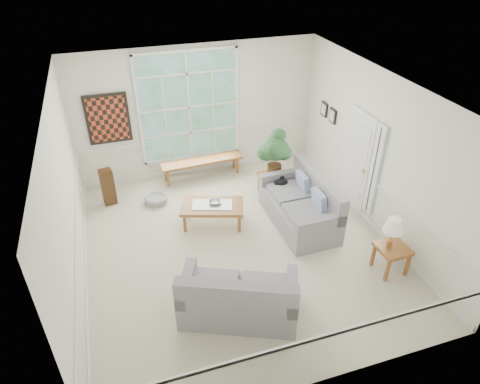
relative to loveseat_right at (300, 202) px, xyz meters
name	(u,v)px	position (x,y,z in m)	size (l,w,h in m)	color
floor	(238,245)	(-1.36, -0.30, -0.52)	(5.50, 6.00, 0.01)	beige
ceiling	(238,91)	(-1.36, -0.30, 2.49)	(5.50, 6.00, 0.02)	white
wall_back	(198,112)	(-1.36, 2.70, 0.99)	(5.50, 0.02, 3.00)	white
wall_front	(318,307)	(-1.36, -3.30, 0.99)	(5.50, 0.02, 3.00)	white
wall_left	(66,205)	(-4.11, -0.30, 0.99)	(0.02, 6.00, 3.00)	white
wall_right	(379,154)	(1.39, -0.30, 0.99)	(0.02, 6.00, 3.00)	white
window_back	(189,107)	(-1.56, 2.66, 1.14)	(2.30, 0.08, 2.40)	white
entry_door	(357,160)	(1.35, 0.30, 0.54)	(0.08, 0.90, 2.10)	white
door_sidelight	(375,171)	(1.35, -0.33, 0.64)	(0.08, 0.26, 1.90)	white
wall_art	(108,119)	(-3.31, 2.65, 1.09)	(0.90, 0.06, 1.10)	maroon
wall_frame_near	(332,116)	(1.35, 1.45, 1.04)	(0.04, 0.26, 0.32)	black
wall_frame_far	(324,109)	(1.35, 1.85, 1.04)	(0.04, 0.26, 0.32)	black
loveseat_right	(300,202)	(0.00, 0.00, 0.00)	(0.98, 1.89, 1.02)	gray
loveseat_front	(239,290)	(-1.84, -1.85, -0.04)	(1.76, 0.91, 0.95)	gray
coffee_table	(213,214)	(-1.64, 0.50, -0.28)	(1.21, 0.66, 0.45)	brown
pewter_bowl	(215,202)	(-1.57, 0.54, -0.02)	(0.28, 0.28, 0.07)	#9A9A9F
window_bench	(202,169)	(-1.41, 2.35, -0.29)	(1.90, 0.37, 0.44)	brown
end_table	(270,184)	(-0.13, 1.20, -0.28)	(0.47, 0.47, 0.47)	brown
houseplant	(275,154)	(-0.08, 1.15, 0.49)	(0.61, 0.61, 1.05)	#28522A
side_table	(390,259)	(0.93, -1.74, -0.25)	(0.51, 0.51, 0.52)	brown
table_lamp	(392,233)	(0.86, -1.71, 0.30)	(0.34, 0.34, 0.58)	white
pet_bed	(156,199)	(-2.61, 1.61, -0.44)	(0.49, 0.49, 0.15)	gray
floor_speaker	(108,187)	(-3.55, 1.88, -0.10)	(0.26, 0.20, 0.82)	#3E2411
cat	(281,182)	(-0.12, 0.66, 0.08)	(0.30, 0.21, 0.14)	black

